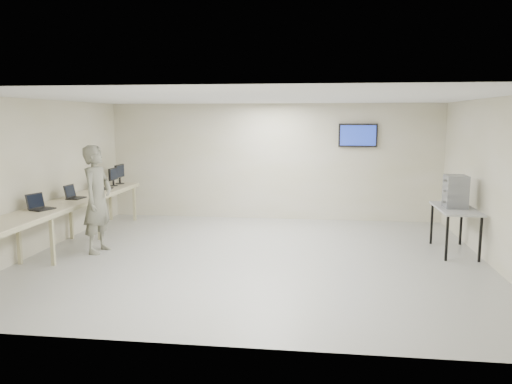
# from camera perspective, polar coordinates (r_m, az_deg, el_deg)

# --- Properties ---
(room) EXTENTS (8.01, 7.01, 2.81)m
(room) POSITION_cam_1_polar(r_m,az_deg,el_deg) (8.72, 0.10, 1.55)
(room) COLOR #B0AFA2
(room) RESTS_ON ground
(workbench) EXTENTS (0.76, 6.00, 0.90)m
(workbench) POSITION_cam_1_polar(r_m,az_deg,el_deg) (9.88, -21.29, -1.64)
(workbench) COLOR beige
(workbench) RESTS_ON ground
(laptop_1) EXTENTS (0.41, 0.43, 0.28)m
(laptop_1) POSITION_cam_1_polar(r_m,az_deg,el_deg) (9.32, -23.52, -1.43)
(laptop_1) COLOR black
(laptop_1) RESTS_ON workbench
(laptop_2) EXTENTS (0.32, 0.37, 0.27)m
(laptop_2) POSITION_cam_1_polar(r_m,az_deg,el_deg) (10.35, -20.14, -0.33)
(laptop_2) COLOR black
(laptop_2) RESTS_ON workbench
(laptop_3) EXTENTS (0.34, 0.38, 0.27)m
(laptop_3) POSITION_cam_1_polar(r_m,az_deg,el_deg) (11.51, -17.00, 0.66)
(laptop_3) COLOR black
(laptop_3) RESTS_ON workbench
(monitor_near) EXTENTS (0.19, 0.42, 0.42)m
(monitor_near) POSITION_cam_1_polar(r_m,az_deg,el_deg) (11.95, -16.00, 1.87)
(monitor_near) COLOR black
(monitor_near) RESTS_ON workbench
(monitor_far) EXTENTS (0.21, 0.47, 0.46)m
(monitor_far) POSITION_cam_1_polar(r_m,az_deg,el_deg) (12.29, -15.33, 2.20)
(monitor_far) COLOR black
(monitor_far) RESTS_ON workbench
(soldier) EXTENTS (0.54, 0.77, 1.97)m
(soldier) POSITION_cam_1_polar(r_m,az_deg,el_deg) (9.56, -17.66, -0.79)
(soldier) COLOR #5E6049
(soldier) RESTS_ON ground
(side_table) EXTENTS (0.65, 1.40, 0.84)m
(side_table) POSITION_cam_1_polar(r_m,az_deg,el_deg) (9.81, 21.84, -2.09)
(side_table) COLOR #9F9FA0
(side_table) RESTS_ON ground
(storage_bins) EXTENTS (0.38, 0.42, 0.60)m
(storage_bins) POSITION_cam_1_polar(r_m,az_deg,el_deg) (9.75, 21.85, 0.05)
(storage_bins) COLOR gray
(storage_bins) RESTS_ON side_table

